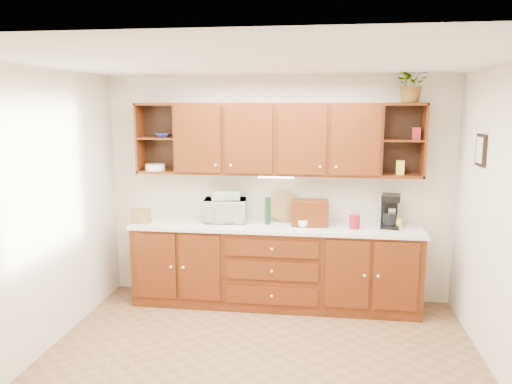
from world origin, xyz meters
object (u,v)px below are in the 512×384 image
(potted_plant, at_px, (412,83))
(coffee_maker, at_px, (390,211))
(microwave, at_px, (225,210))
(bread_box, at_px, (310,213))

(potted_plant, bearing_deg, coffee_maker, -171.00)
(microwave, xyz_separation_m, potted_plant, (2.01, 0.02, 1.42))
(bread_box, xyz_separation_m, potted_plant, (1.04, 0.07, 1.41))
(coffee_maker, bearing_deg, potted_plant, 18.51)
(microwave, height_order, potted_plant, potted_plant)
(coffee_maker, xyz_separation_m, potted_plant, (0.17, 0.03, 1.37))
(microwave, distance_m, coffee_maker, 1.84)
(microwave, bearing_deg, bread_box, -9.44)
(microwave, bearing_deg, coffee_maker, -6.75)
(bread_box, relative_size, potted_plant, 1.01)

